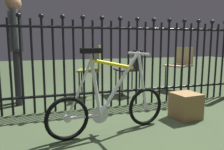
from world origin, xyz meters
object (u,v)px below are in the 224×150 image
(chair_charcoal, at_px, (131,67))
(chair_tan, at_px, (180,63))
(bicycle, at_px, (109,103))
(chair_olive, at_px, (94,66))
(person_visitor, at_px, (16,41))
(display_crate, at_px, (186,106))

(chair_charcoal, height_order, chair_tan, chair_tan)
(bicycle, bearing_deg, chair_tan, 39.82)
(chair_tan, bearing_deg, chair_olive, -177.56)
(person_visitor, bearing_deg, chair_tan, 3.87)
(person_visitor, relative_size, display_crate, 5.06)
(bicycle, distance_m, chair_charcoal, 1.83)
(chair_tan, xyz_separation_m, person_visitor, (-2.99, -0.20, 0.43))
(chair_tan, bearing_deg, person_visitor, -176.13)
(chair_tan, relative_size, display_crate, 2.64)
(chair_tan, distance_m, person_visitor, 3.03)
(bicycle, relative_size, display_crate, 4.17)
(chair_olive, distance_m, chair_tan, 1.79)
(display_crate, bearing_deg, chair_olive, 119.69)
(bicycle, height_order, chair_tan, bicycle)
(bicycle, xyz_separation_m, chair_olive, (0.20, 1.58, 0.22))
(bicycle, xyz_separation_m, person_visitor, (-1.00, 1.45, 0.64))
(bicycle, bearing_deg, chair_olive, 82.91)
(bicycle, xyz_separation_m, display_crate, (1.03, 0.13, -0.15))
(display_crate, bearing_deg, bicycle, -173.00)
(chair_charcoal, relative_size, chair_olive, 0.91)
(bicycle, xyz_separation_m, chair_charcoal, (0.90, 1.58, 0.19))
(chair_tan, relative_size, person_visitor, 0.52)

